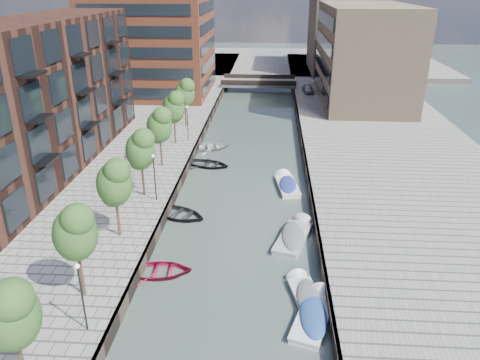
# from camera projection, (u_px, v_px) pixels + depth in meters

# --- Properties ---
(water) EXTENTS (300.00, 300.00, 0.00)m
(water) POSITION_uv_depth(u_px,v_px,m) (250.00, 150.00, 54.38)
(water) COLOR #38473F
(water) RESTS_ON ground
(quay_right) EXTENTS (20.00, 140.00, 1.00)m
(quay_right) POSITION_uv_depth(u_px,v_px,m) (390.00, 149.00, 53.18)
(quay_right) COLOR gray
(quay_right) RESTS_ON ground
(quay_wall_left) EXTENTS (0.25, 140.00, 1.00)m
(quay_wall_left) POSITION_uv_depth(u_px,v_px,m) (198.00, 145.00, 54.56)
(quay_wall_left) COLOR #332823
(quay_wall_left) RESTS_ON ground
(quay_wall_right) EXTENTS (0.25, 140.00, 1.00)m
(quay_wall_right) POSITION_uv_depth(u_px,v_px,m) (303.00, 147.00, 53.80)
(quay_wall_right) COLOR #332823
(quay_wall_right) RESTS_ON ground
(far_closure) EXTENTS (80.00, 40.00, 1.00)m
(far_closure) POSITION_uv_depth(u_px,v_px,m) (262.00, 62.00, 109.17)
(far_closure) COLOR gray
(far_closure) RESTS_ON ground
(apartment_block) EXTENTS (8.00, 38.00, 14.00)m
(apartment_block) POSITION_uv_depth(u_px,v_px,m) (30.00, 100.00, 43.30)
(apartment_block) COLOR black
(apartment_block) RESTS_ON quay_left
(tan_block_near) EXTENTS (12.00, 25.00, 14.00)m
(tan_block_near) POSITION_uv_depth(u_px,v_px,m) (363.00, 54.00, 70.38)
(tan_block_near) COLOR #8F7458
(tan_block_near) RESTS_ON quay_right
(tan_block_far) EXTENTS (12.00, 20.00, 16.00)m
(tan_block_far) POSITION_uv_depth(u_px,v_px,m) (341.00, 30.00, 93.81)
(tan_block_far) COLOR #8F7458
(tan_block_far) RESTS_ON quay_right
(bridge) EXTENTS (13.00, 6.00, 1.30)m
(bridge) POSITION_uv_depth(u_px,v_px,m) (259.00, 82.00, 83.16)
(bridge) COLOR gray
(bridge) RESTS_ON ground
(tree_0) EXTENTS (2.50, 2.50, 5.95)m
(tree_0) POSITION_uv_depth(u_px,v_px,m) (10.00, 312.00, 19.82)
(tree_0) COLOR #382619
(tree_0) RESTS_ON quay_left
(tree_1) EXTENTS (2.50, 2.50, 5.95)m
(tree_1) POSITION_uv_depth(u_px,v_px,m) (75.00, 231.00, 26.23)
(tree_1) COLOR #382619
(tree_1) RESTS_ON quay_left
(tree_2) EXTENTS (2.50, 2.50, 5.95)m
(tree_2) POSITION_uv_depth(u_px,v_px,m) (114.00, 181.00, 32.65)
(tree_2) COLOR #382619
(tree_2) RESTS_ON quay_left
(tree_3) EXTENTS (2.50, 2.50, 5.95)m
(tree_3) POSITION_uv_depth(u_px,v_px,m) (140.00, 148.00, 39.06)
(tree_3) COLOR #382619
(tree_3) RESTS_ON quay_left
(tree_4) EXTENTS (2.50, 2.50, 5.95)m
(tree_4) POSITION_uv_depth(u_px,v_px,m) (159.00, 124.00, 45.48)
(tree_4) COLOR #382619
(tree_4) RESTS_ON quay_left
(tree_5) EXTENTS (2.50, 2.50, 5.95)m
(tree_5) POSITION_uv_depth(u_px,v_px,m) (174.00, 106.00, 51.89)
(tree_5) COLOR #382619
(tree_5) RESTS_ON quay_left
(tree_6) EXTENTS (2.50, 2.50, 5.95)m
(tree_6) POSITION_uv_depth(u_px,v_px,m) (185.00, 92.00, 58.31)
(tree_6) COLOR #382619
(tree_6) RESTS_ON quay_left
(lamp_0) EXTENTS (0.24, 0.24, 4.12)m
(lamp_0) POSITION_uv_depth(u_px,v_px,m) (81.00, 291.00, 24.11)
(lamp_0) COLOR black
(lamp_0) RESTS_ON quay_left
(lamp_1) EXTENTS (0.24, 0.24, 4.12)m
(lamp_1) POSITION_uv_depth(u_px,v_px,m) (154.00, 173.00, 38.77)
(lamp_1) COLOR black
(lamp_1) RESTS_ON quay_left
(lamp_2) EXTENTS (0.24, 0.24, 4.12)m
(lamp_2) POSITION_uv_depth(u_px,v_px,m) (187.00, 120.00, 53.44)
(lamp_2) COLOR black
(lamp_2) RESTS_ON quay_left
(sloop_1) EXTENTS (5.79, 5.02, 1.00)m
(sloop_1) POSITION_uv_depth(u_px,v_px,m) (179.00, 217.00, 39.13)
(sloop_1) COLOR black
(sloop_1) RESTS_ON ground
(sloop_2) EXTENTS (4.77, 3.62, 0.93)m
(sloop_2) POSITION_uv_depth(u_px,v_px,m) (159.00, 274.00, 31.53)
(sloop_2) COLOR maroon
(sloop_2) RESTS_ON ground
(sloop_3) EXTENTS (5.57, 4.92, 0.96)m
(sloop_3) POSITION_uv_depth(u_px,v_px,m) (211.00, 149.00, 54.59)
(sloop_3) COLOR silver
(sloop_3) RESTS_ON ground
(sloop_4) EXTENTS (5.32, 4.43, 0.95)m
(sloop_4) POSITION_uv_depth(u_px,v_px,m) (208.00, 166.00, 49.69)
(sloop_4) COLOR black
(sloop_4) RESTS_ON ground
(motorboat_0) EXTENTS (3.14, 5.31, 1.68)m
(motorboat_0) POSITION_uv_depth(u_px,v_px,m) (315.00, 314.00, 27.46)
(motorboat_0) COLOR white
(motorboat_0) RESTS_ON ground
(motorboat_1) EXTENTS (2.52, 4.69, 1.49)m
(motorboat_1) POSITION_uv_depth(u_px,v_px,m) (306.00, 295.00, 29.13)
(motorboat_1) COLOR silver
(motorboat_1) RESTS_ON ground
(motorboat_3) EXTENTS (2.46, 5.26, 1.69)m
(motorboat_3) POSITION_uv_depth(u_px,v_px,m) (287.00, 185.00, 44.73)
(motorboat_3) COLOR white
(motorboat_3) RESTS_ON ground
(motorboat_4) EXTENTS (3.36, 5.78, 1.83)m
(motorboat_4) POSITION_uv_depth(u_px,v_px,m) (295.00, 236.00, 35.80)
(motorboat_4) COLOR #ADADAB
(motorboat_4) RESTS_ON ground
(car) EXTENTS (1.99, 4.01, 1.31)m
(car) POSITION_uv_depth(u_px,v_px,m) (308.00, 89.00, 77.15)
(car) COLOR #979A9B
(car) RESTS_ON quay_right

